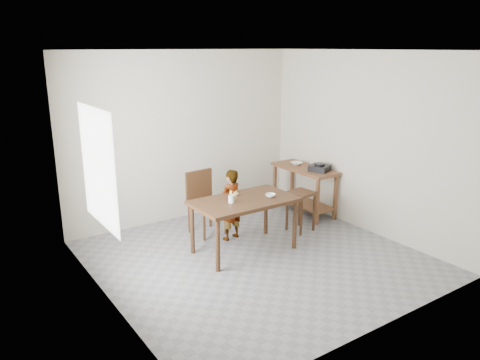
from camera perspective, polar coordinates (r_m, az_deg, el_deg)
floor at (r=6.39m, az=2.05°, el=-9.65°), size 4.00×4.00×0.04m
ceiling at (r=5.76m, az=2.33°, el=15.73°), size 4.00×4.00×0.04m
wall_back at (r=7.61m, az=-6.93°, el=5.32°), size 4.00×0.04×2.70m
wall_front at (r=4.53m, az=17.55°, el=-2.71°), size 4.00×0.04×2.70m
wall_left at (r=5.04m, az=-16.64°, el=-0.78°), size 0.04×4.00×2.70m
wall_right at (r=7.29m, az=15.10°, el=4.40°), size 0.04×4.00×2.70m
window_pane at (r=5.20m, az=-16.94°, el=1.42°), size 0.02×1.10×1.30m
dining_table at (r=6.46m, az=0.50°, el=-5.54°), size 1.40×0.80×0.75m
prep_counter at (r=7.98m, az=7.79°, el=-1.24°), size 0.50×1.20×0.80m
child at (r=6.80m, az=-1.16°, el=-3.04°), size 0.43×0.33×1.05m
dining_chair at (r=7.03m, az=-4.03°, el=-2.89°), size 0.50×0.50×0.95m
stool at (r=7.24m, az=7.39°, el=-3.79°), size 0.39×0.39×0.62m
glass_tumbler at (r=6.18m, az=-1.06°, el=-2.34°), size 0.10×0.10×0.10m
small_bowl at (r=6.44m, az=3.74°, el=-1.89°), size 0.15×0.15×0.04m
banana at (r=6.45m, az=-0.75°, el=-1.76°), size 0.15×0.11×0.05m
serving_bowl at (r=8.02m, az=6.92°, el=2.02°), size 0.22×0.22×0.05m
gas_burner at (r=7.67m, az=9.68°, el=1.45°), size 0.38×0.38×0.10m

